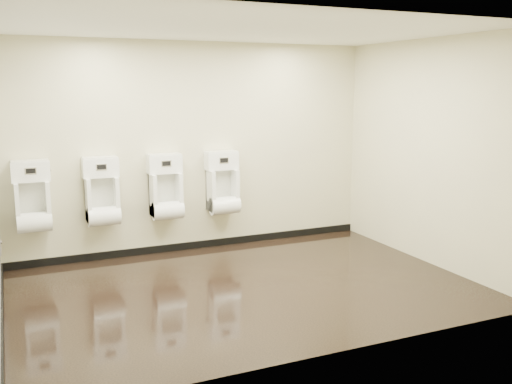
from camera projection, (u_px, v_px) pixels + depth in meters
ground at (246, 288)px, 6.35m from camera, size 5.00×3.50×0.00m
ceiling at (245, 28)px, 5.84m from camera, size 5.00×3.50×0.00m
back_wall at (195, 148)px, 7.67m from camera, size 5.00×0.02×2.80m
front_wall at (330, 191)px, 4.52m from camera, size 5.00×0.02×2.80m
right_wall at (430, 153)px, 7.09m from camera, size 0.02×3.50×2.80m
skirting_back at (197, 245)px, 7.91m from camera, size 5.00×0.02×0.10m
skirting_left at (2, 320)px, 5.36m from camera, size 0.02×3.50×0.10m
urinal_0 at (33, 202)px, 6.81m from camera, size 0.45×0.34×0.84m
urinal_1 at (102, 196)px, 7.13m from camera, size 0.45×0.34×0.84m
urinal_2 at (166, 192)px, 7.46m from camera, size 0.45×0.34×0.84m
urinal_3 at (223, 187)px, 7.77m from camera, size 0.45×0.34×0.84m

